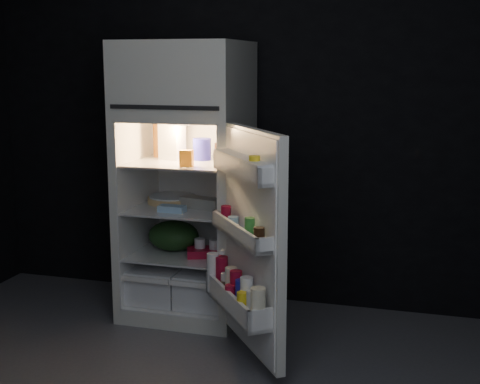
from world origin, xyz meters
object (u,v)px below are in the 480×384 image
(refrigerator, at_px, (187,171))
(yogurt_tray, at_px, (209,252))
(milk_jug, at_px, (172,141))
(egg_carton, at_px, (202,203))
(fridge_door, at_px, (248,247))

(refrigerator, xyz_separation_m, yogurt_tray, (0.18, -0.11, -0.50))
(yogurt_tray, bearing_deg, milk_jug, 136.58)
(milk_jug, height_order, egg_carton, milk_jug)
(refrigerator, relative_size, milk_jug, 7.42)
(fridge_door, relative_size, yogurt_tray, 4.42)
(refrigerator, height_order, milk_jug, refrigerator)
(egg_carton, distance_m, yogurt_tray, 0.32)
(egg_carton, height_order, yogurt_tray, egg_carton)
(fridge_door, distance_m, egg_carton, 0.79)
(milk_jug, xyz_separation_m, egg_carton, (0.23, -0.07, -0.38))
(egg_carton, bearing_deg, refrigerator, 168.47)
(fridge_door, bearing_deg, milk_jug, 135.69)
(refrigerator, relative_size, egg_carton, 6.30)
(refrigerator, height_order, fridge_door, refrigerator)
(refrigerator, xyz_separation_m, egg_carton, (0.12, -0.06, -0.19))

